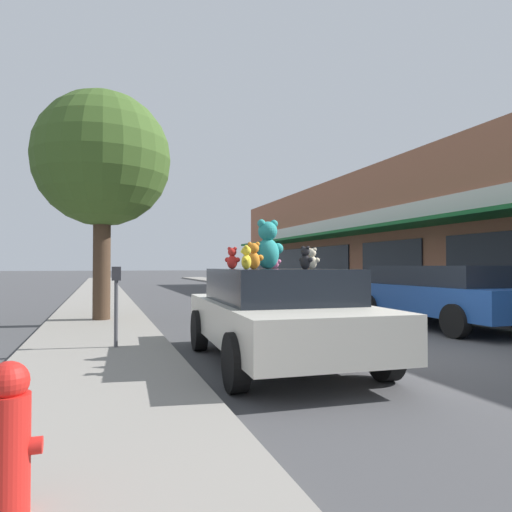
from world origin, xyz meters
name	(u,v)px	position (x,y,z in m)	size (l,w,h in m)	color
ground_plane	(420,354)	(0.00, 0.00, 0.00)	(260.00, 260.00, 0.00)	#424244
sidewalk_near	(96,374)	(-4.89, 0.00, 0.07)	(2.30, 90.00, 0.13)	gray
storefront_row	(498,233)	(11.56, 9.30, 2.85)	(12.77, 35.54, 5.71)	#9E6047
plush_art_car	(278,312)	(-2.40, 0.10, 0.74)	(2.24, 4.32, 1.37)	beige
teddy_bear_giant	(268,245)	(-2.52, 0.22, 1.72)	(0.54, 0.34, 0.73)	teal
teddy_bear_yellow	(246,258)	(-3.11, -0.61, 1.52)	(0.17, 0.23, 0.31)	yellow
teddy_bear_orange	(254,256)	(-2.90, -0.27, 1.55)	(0.28, 0.20, 0.37)	orange
teddy_bear_cream	(312,259)	(-2.09, -0.40, 1.51)	(0.21, 0.19, 0.29)	beige
teddy_bear_red	(232,258)	(-3.05, 0.23, 1.52)	(0.23, 0.20, 0.32)	red
teddy_bear_black	(305,258)	(-2.36, -0.77, 1.51)	(0.17, 0.23, 0.30)	black
teddy_bear_pink	(275,260)	(-2.06, 1.10, 1.51)	(0.21, 0.18, 0.29)	pink
parked_car_far_center	(440,292)	(2.61, 2.58, 0.80)	(2.01, 4.76, 1.42)	#1E4793
street_tree	(102,160)	(-4.82, 5.47, 3.96)	(3.24, 3.24, 5.48)	#473323
fire_hydrant	(8,438)	(-5.29, -3.41, 0.53)	(0.33, 0.22, 0.79)	red
parking_meter	(116,296)	(-4.61, 1.48, 0.94)	(0.14, 0.10, 1.27)	#4C4C51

